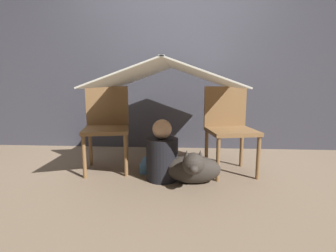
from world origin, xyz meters
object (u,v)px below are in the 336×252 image
object	(u,v)px
chair_left	(107,124)
person_front	(162,155)
dog	(193,168)
chair_right	(229,125)

from	to	relation	value
chair_left	person_front	bearing A→B (deg)	-36.97
chair_left	dog	distance (m)	1.00
chair_right	person_front	bearing A→B (deg)	-167.19
chair_right	dog	bearing A→B (deg)	-143.91
chair_left	dog	xyz separation A→B (m)	(0.86, -0.39, -0.32)
person_front	dog	size ratio (longest dim) A/B	1.13
dog	chair_right	bearing A→B (deg)	47.04
chair_left	dog	bearing A→B (deg)	-35.73
chair_left	dog	size ratio (longest dim) A/B	1.71
dog	chair_left	bearing A→B (deg)	155.67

